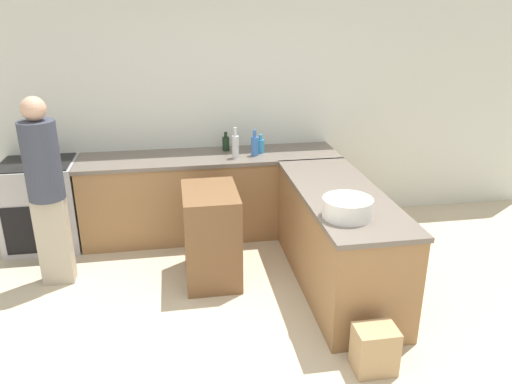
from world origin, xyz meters
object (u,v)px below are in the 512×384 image
at_px(island_table, 211,235).
at_px(person_by_range, 46,186).
at_px(dish_soap_bottle, 261,145).
at_px(range_oven, 42,205).
at_px(vinegar_bottle_clear, 235,146).
at_px(wine_bottle_dark, 226,143).
at_px(paper_bag, 375,349).
at_px(water_bottle_blue, 255,145).
at_px(mixing_bowl, 347,208).

bearing_deg(island_table, person_by_range, 173.32).
bearing_deg(island_table, dish_soap_bottle, 57.16).
bearing_deg(range_oven, vinegar_bottle_clear, -3.94).
bearing_deg(wine_bottle_dark, vinegar_bottle_clear, -77.12).
relative_size(wine_bottle_dark, paper_bag, 0.61).
relative_size(island_table, wine_bottle_dark, 4.19).
distance_m(range_oven, person_by_range, 0.96).
bearing_deg(water_bottle_blue, range_oven, 177.87).
xyz_separation_m(island_table, mixing_bowl, (0.96, -0.81, 0.53)).
relative_size(dish_soap_bottle, paper_bag, 0.59).
bearing_deg(dish_soap_bottle, vinegar_bottle_clear, -153.24).
xyz_separation_m(mixing_bowl, paper_bag, (0.03, -0.63, -0.79)).
height_order(water_bottle_blue, dish_soap_bottle, water_bottle_blue).
relative_size(range_oven, paper_bag, 2.67).
bearing_deg(wine_bottle_dark, water_bottle_blue, -40.55).
height_order(dish_soap_bottle, vinegar_bottle_clear, vinegar_bottle_clear).
height_order(mixing_bowl, paper_bag, mixing_bowl).
bearing_deg(vinegar_bottle_clear, mixing_bowl, -68.88).
height_order(dish_soap_bottle, person_by_range, person_by_range).
relative_size(range_oven, island_table, 1.05).
height_order(range_oven, paper_bag, range_oven).
relative_size(wine_bottle_dark, vinegar_bottle_clear, 0.64).
bearing_deg(vinegar_bottle_clear, island_table, -112.20).
xyz_separation_m(mixing_bowl, person_by_range, (-2.33, 0.97, -0.04)).
bearing_deg(mixing_bowl, wine_bottle_dark, 109.92).
bearing_deg(range_oven, mixing_bowl, -34.02).
relative_size(water_bottle_blue, dish_soap_bottle, 1.39).
bearing_deg(mixing_bowl, paper_bag, -87.23).
distance_m(wine_bottle_dark, water_bottle_blue, 0.36).
distance_m(vinegar_bottle_clear, person_by_range, 1.83).
distance_m(range_oven, mixing_bowl, 3.18).
relative_size(island_table, person_by_range, 0.51).
xyz_separation_m(wine_bottle_dark, dish_soap_bottle, (0.35, -0.14, -0.00)).
bearing_deg(range_oven, paper_bag, -42.14).
distance_m(island_table, paper_bag, 1.76).
height_order(range_oven, island_table, range_oven).
xyz_separation_m(water_bottle_blue, vinegar_bottle_clear, (-0.21, -0.05, 0.02)).
relative_size(range_oven, water_bottle_blue, 3.30).
bearing_deg(mixing_bowl, water_bottle_blue, 104.03).
bearing_deg(mixing_bowl, dish_soap_bottle, 100.90).
distance_m(person_by_range, paper_bag, 2.95).
bearing_deg(mixing_bowl, island_table, 139.90).
height_order(wine_bottle_dark, water_bottle_blue, water_bottle_blue).
height_order(range_oven, person_by_range, person_by_range).
bearing_deg(dish_soap_bottle, water_bottle_blue, -131.37).
height_order(mixing_bowl, vinegar_bottle_clear, vinegar_bottle_clear).
relative_size(wine_bottle_dark, water_bottle_blue, 0.75).
height_order(water_bottle_blue, vinegar_bottle_clear, vinegar_bottle_clear).
height_order(island_table, water_bottle_blue, water_bottle_blue).
distance_m(range_oven, water_bottle_blue, 2.25).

